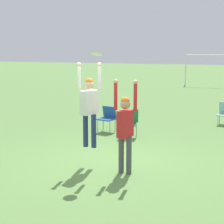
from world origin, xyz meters
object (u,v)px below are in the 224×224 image
at_px(person_jumping, 89,103).
at_px(frisbee, 96,54).
at_px(camping_chair_3, 129,121).
at_px(person_defending, 125,124).
at_px(camping_chair_2, 108,117).

relative_size(person_jumping, frisbee, 7.61).
height_order(person_jumping, camping_chair_3, person_jumping).
bearing_deg(person_defending, camping_chair_2, -140.21).
bearing_deg(person_jumping, frisbee, -103.64).
distance_m(person_defending, camping_chair_3, 3.54).
relative_size(camping_chair_2, camping_chair_3, 0.95).
relative_size(person_jumping, camping_chair_3, 2.25).
bearing_deg(camping_chair_2, frisbee, 122.32).
xyz_separation_m(person_jumping, camping_chair_2, (-1.13, 3.61, -1.00)).
distance_m(person_jumping, camping_chair_2, 3.91).
relative_size(person_jumping, camping_chair_2, 2.37).
distance_m(person_jumping, person_defending, 1.06).
bearing_deg(person_defending, person_jumping, -90.00).
height_order(frisbee, camping_chair_3, frisbee).
xyz_separation_m(person_defending, frisbee, (-0.73, 0.07, 1.53)).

